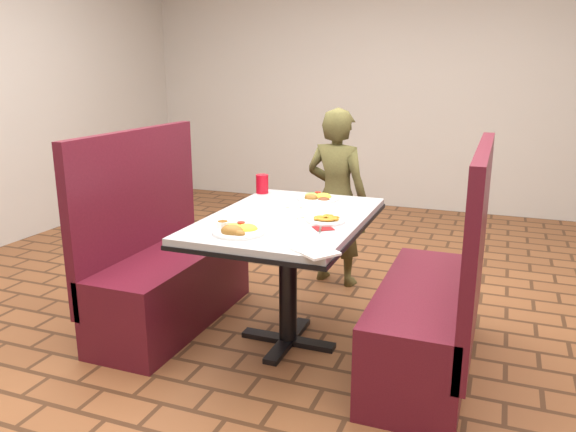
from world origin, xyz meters
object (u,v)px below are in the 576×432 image
(near_dinner_plate, at_px, (237,228))
(plantain_plate, at_px, (326,220))
(far_dinner_plate, at_px, (318,196))
(red_tumbler, at_px, (262,184))
(dining_table, at_px, (288,233))
(booth_bench_right, at_px, (434,310))
(diner_person, at_px, (337,198))
(booth_bench_left, at_px, (165,271))

(near_dinner_plate, distance_m, plantain_plate, 0.48)
(near_dinner_plate, xyz_separation_m, far_dinner_plate, (0.14, 0.82, -0.01))
(red_tumbler, bearing_deg, dining_table, -53.03)
(booth_bench_right, bearing_deg, far_dinner_plate, 150.95)
(dining_table, xyz_separation_m, booth_bench_right, (0.80, 0.00, -0.32))
(booth_bench_right, xyz_separation_m, red_tumbler, (-1.16, 0.48, 0.48))
(near_dinner_plate, distance_m, red_tumbler, 0.91)
(diner_person, distance_m, plantain_plate, 1.10)
(dining_table, bearing_deg, booth_bench_left, 180.00)
(far_dinner_plate, bearing_deg, dining_table, -93.91)
(dining_table, bearing_deg, near_dinner_plate, -105.67)
(booth_bench_left, relative_size, red_tumbler, 10.11)
(near_dinner_plate, relative_size, plantain_plate, 1.29)
(dining_table, relative_size, booth_bench_left, 1.01)
(booth_bench_left, xyz_separation_m, near_dinner_plate, (0.69, -0.39, 0.45))
(booth_bench_left, bearing_deg, booth_bench_right, 0.00)
(booth_bench_left, distance_m, far_dinner_plate, 1.03)
(booth_bench_left, bearing_deg, diner_person, 52.87)
(near_dinner_plate, bearing_deg, booth_bench_right, 23.34)
(dining_table, distance_m, booth_bench_right, 0.86)
(plantain_plate, xyz_separation_m, red_tumbler, (-0.59, 0.52, 0.05))
(dining_table, height_order, plantain_plate, plantain_plate)
(red_tumbler, bearing_deg, booth_bench_right, -22.43)
(diner_person, bearing_deg, far_dinner_plate, 105.48)
(far_dinner_plate, height_order, red_tumbler, red_tumbler)
(booth_bench_left, distance_m, diner_person, 1.32)
(booth_bench_right, bearing_deg, plantain_plate, -175.56)
(plantain_plate, bearing_deg, diner_person, 103.21)
(booth_bench_left, bearing_deg, plantain_plate, -2.48)
(dining_table, height_order, diner_person, diner_person)
(booth_bench_right, height_order, red_tumbler, booth_bench_right)
(diner_person, relative_size, near_dinner_plate, 4.91)
(far_dinner_plate, xyz_separation_m, plantain_plate, (0.20, -0.47, -0.01))
(far_dinner_plate, distance_m, red_tumbler, 0.39)
(booth_bench_left, xyz_separation_m, diner_person, (0.77, 1.02, 0.30))
(far_dinner_plate, bearing_deg, diner_person, 95.07)
(diner_person, relative_size, red_tumbler, 10.64)
(far_dinner_plate, relative_size, plantain_plate, 1.23)
(dining_table, height_order, booth_bench_right, booth_bench_right)
(red_tumbler, bearing_deg, diner_person, 58.31)
(far_dinner_plate, bearing_deg, booth_bench_left, -152.70)
(diner_person, distance_m, red_tumbler, 0.66)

